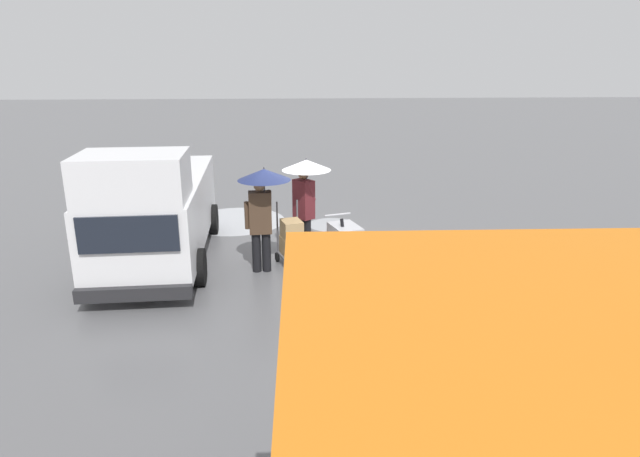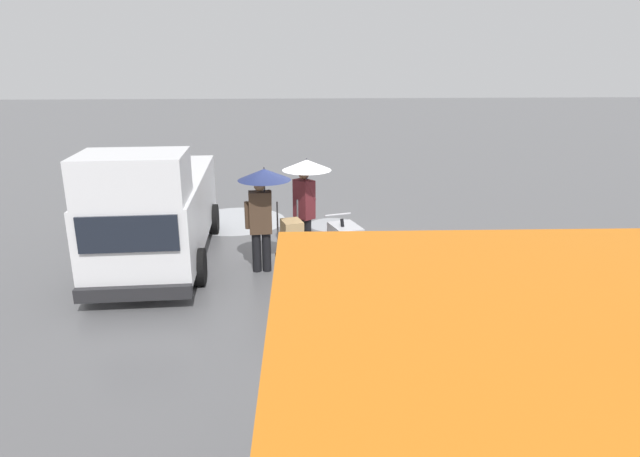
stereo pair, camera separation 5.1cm
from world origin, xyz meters
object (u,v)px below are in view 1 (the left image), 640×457
Objects in this scene: shopping_cart_vendor at (345,240)px; pedestrian_pink_side at (305,184)px; hand_dolly_boxes at (292,240)px; pedestrian_black_side at (262,195)px; cargo_van_parked_right at (155,208)px.

pedestrian_pink_side is at bearing -44.18° from shopping_cart_vendor.
pedestrian_pink_side reaches higher than hand_dolly_boxes.
shopping_cart_vendor is at bearing -173.46° from pedestrian_black_side.
shopping_cart_vendor is 0.79× the size of hand_dolly_boxes.
cargo_van_parked_right is 5.20× the size of shopping_cart_vendor.
shopping_cart_vendor is 1.95m from pedestrian_black_side.
hand_dolly_boxes is (-2.82, 0.35, -0.63)m from cargo_van_parked_right.
hand_dolly_boxes is 1.26m from pedestrian_pink_side.
pedestrian_black_side is (0.56, 0.31, 1.03)m from hand_dolly_boxes.
cargo_van_parked_right is 3.17m from pedestrian_pink_side.
pedestrian_black_side reaches higher than hand_dolly_boxes.
pedestrian_pink_side is 1.00× the size of pedestrian_black_side.
pedestrian_pink_side is (0.79, -0.77, 1.02)m from shopping_cart_vendor.
pedestrian_pink_side is 1.29m from pedestrian_black_side.
shopping_cart_vendor is 0.49× the size of pedestrian_black_side.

